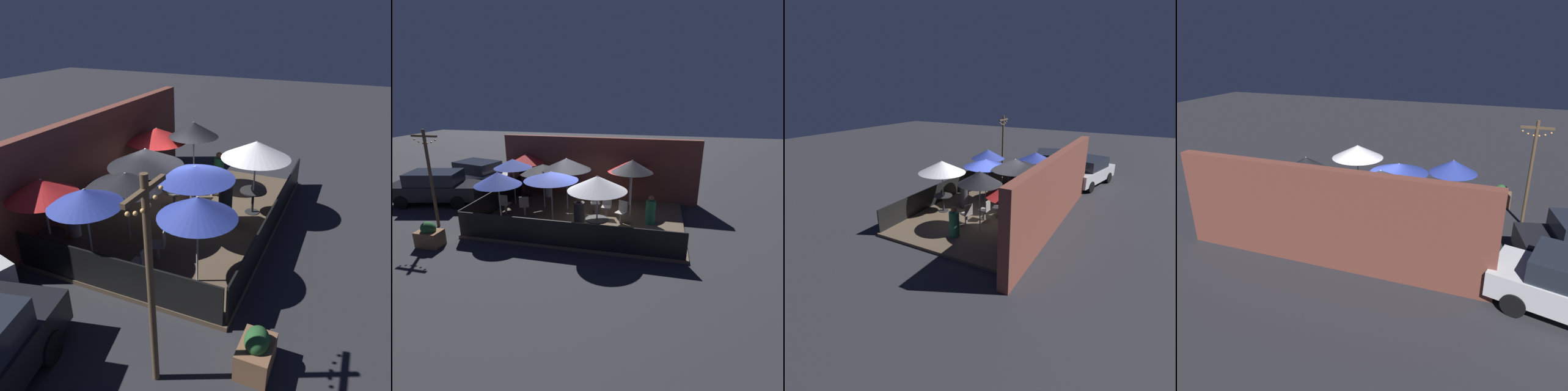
% 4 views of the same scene
% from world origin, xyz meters
% --- Properties ---
extents(ground_plane, '(60.00, 60.00, 0.00)m').
position_xyz_m(ground_plane, '(0.00, 0.00, 0.00)').
color(ground_plane, '#26262B').
extents(patio_deck, '(8.31, 5.60, 0.12)m').
position_xyz_m(patio_deck, '(0.00, 0.00, 0.06)').
color(patio_deck, brown).
rests_on(patio_deck, ground_plane).
extents(building_wall, '(9.91, 0.36, 3.16)m').
position_xyz_m(building_wall, '(0.00, 3.03, 1.58)').
color(building_wall, brown).
rests_on(building_wall, ground_plane).
extents(fence_front, '(8.11, 0.05, 0.95)m').
position_xyz_m(fence_front, '(0.00, -2.76, 0.59)').
color(fence_front, black).
rests_on(fence_front, patio_deck).
extents(fence_side_left, '(0.05, 5.40, 0.95)m').
position_xyz_m(fence_side_left, '(-4.11, 0.00, 0.59)').
color(fence_side_left, black).
rests_on(fence_side_left, patio_deck).
extents(patio_umbrella_0, '(2.11, 2.11, 2.37)m').
position_xyz_m(patio_umbrella_0, '(0.96, -1.87, 2.23)').
color(patio_umbrella_0, '#B2B2B7').
rests_on(patio_umbrella_0, patio_deck).
extents(patio_umbrella_1, '(1.76, 1.76, 2.21)m').
position_xyz_m(patio_umbrella_1, '(-3.54, 2.21, 2.09)').
color(patio_umbrella_1, '#B2B2B7').
rests_on(patio_umbrella_1, patio_deck).
extents(patio_umbrella_2, '(1.76, 1.76, 2.21)m').
position_xyz_m(patio_umbrella_2, '(-3.60, 0.88, 2.12)').
color(patio_umbrella_2, '#B2B2B7').
rests_on(patio_umbrella_2, patio_deck).
extents(patio_umbrella_3, '(2.12, 2.12, 2.06)m').
position_xyz_m(patio_umbrella_3, '(-2.07, 0.80, 1.98)').
color(patio_umbrella_3, '#B2B2B7').
rests_on(patio_umbrella_3, patio_deck).
extents(patio_umbrella_4, '(2.19, 2.19, 2.38)m').
position_xyz_m(patio_umbrella_4, '(-0.97, 0.82, 2.24)').
color(patio_umbrella_4, '#B2B2B7').
rests_on(patio_umbrella_4, patio_deck).
extents(patio_umbrella_5, '(2.18, 2.18, 2.15)m').
position_xyz_m(patio_umbrella_5, '(-1.13, -0.78, 2.09)').
color(patio_umbrella_5, '#B2B2B7').
rests_on(patio_umbrella_5, patio_deck).
extents(patio_umbrella_6, '(1.82, 1.82, 2.23)m').
position_xyz_m(patio_umbrella_6, '(-2.98, -1.64, 2.10)').
color(patio_umbrella_6, '#B2B2B7').
rests_on(patio_umbrella_6, patio_deck).
extents(patio_umbrella_7, '(2.15, 2.15, 2.16)m').
position_xyz_m(patio_umbrella_7, '(1.77, 1.97, 2.03)').
color(patio_umbrella_7, '#B2B2B7').
rests_on(patio_umbrella_7, patio_deck).
extents(patio_umbrella_8, '(1.72, 1.72, 2.47)m').
position_xyz_m(patio_umbrella_8, '(1.94, 0.61, 2.33)').
color(patio_umbrella_8, '#B2B2B7').
rests_on(patio_umbrella_8, patio_deck).
extents(dining_table_0, '(0.84, 0.84, 0.77)m').
position_xyz_m(dining_table_0, '(0.96, -1.87, 0.73)').
color(dining_table_0, black).
rests_on(dining_table_0, patio_deck).
extents(dining_table_1, '(0.73, 0.73, 0.70)m').
position_xyz_m(dining_table_1, '(-3.54, 2.21, 0.67)').
color(dining_table_1, black).
rests_on(dining_table_1, patio_deck).
extents(patio_chair_0, '(0.41, 0.41, 0.92)m').
position_xyz_m(patio_chair_0, '(-3.46, -0.42, 0.62)').
color(patio_chair_0, gray).
rests_on(patio_chair_0, patio_deck).
extents(patio_chair_1, '(0.52, 0.52, 0.91)m').
position_xyz_m(patio_chair_1, '(-2.53, -0.42, 0.61)').
color(patio_chair_1, gray).
rests_on(patio_chair_1, patio_deck).
extents(patio_chair_2, '(0.48, 0.48, 0.92)m').
position_xyz_m(patio_chair_2, '(0.37, 0.69, 0.62)').
color(patio_chair_2, gray).
rests_on(patio_chair_2, patio_deck).
extents(patio_chair_3, '(0.40, 0.40, 0.93)m').
position_xyz_m(patio_chair_3, '(0.95, 0.33, 0.62)').
color(patio_chair_3, gray).
rests_on(patio_chair_3, patio_deck).
extents(patio_chair_4, '(0.52, 0.52, 0.90)m').
position_xyz_m(patio_chair_4, '(1.65, -0.16, 0.61)').
color(patio_chair_4, gray).
rests_on(patio_chair_4, patio_deck).
extents(patron_0, '(0.59, 0.59, 1.35)m').
position_xyz_m(patron_0, '(0.14, -1.23, 0.72)').
color(patron_0, '#333338').
rests_on(patron_0, patio_deck).
extents(patron_1, '(0.55, 0.55, 1.21)m').
position_xyz_m(patron_1, '(2.81, -0.03, 0.65)').
color(patron_1, '#236642').
rests_on(patron_1, patio_deck).
extents(patron_2, '(0.49, 0.49, 1.19)m').
position_xyz_m(patron_2, '(-2.46, 2.41, 0.66)').
color(patron_2, silver).
rests_on(patron_2, patio_deck).
extents(planter_box, '(0.85, 0.60, 0.92)m').
position_xyz_m(planter_box, '(-4.76, -3.55, 0.40)').
color(planter_box, brown).
rests_on(planter_box, ground_plane).
extents(light_post, '(1.10, 0.12, 3.93)m').
position_xyz_m(light_post, '(-5.66, -2.00, 2.20)').
color(light_post, brown).
rests_on(light_post, ground_plane).
extents(parked_car_0, '(4.60, 2.64, 1.62)m').
position_xyz_m(parked_car_0, '(-7.59, 0.44, 0.85)').
color(parked_car_0, black).
rests_on(parked_car_0, ground_plane).
extents(parked_car_1, '(4.36, 2.61, 1.62)m').
position_xyz_m(parked_car_1, '(-6.87, 3.04, 0.84)').
color(parked_car_1, silver).
rests_on(parked_car_1, ground_plane).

